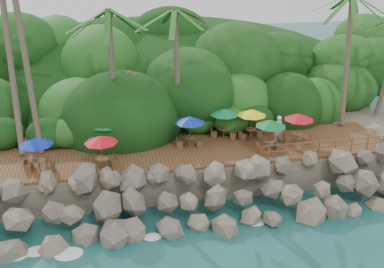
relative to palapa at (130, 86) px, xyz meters
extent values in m
plane|color=#19514F|center=(3.51, -9.41, -5.79)|extent=(140.00, 140.00, 0.00)
cube|color=gray|center=(3.51, 6.59, -4.74)|extent=(32.00, 25.20, 2.10)
ellipsoid|color=#143811|center=(3.51, 14.09, -5.79)|extent=(44.80, 28.00, 15.40)
cube|color=brown|center=(3.51, -3.41, -3.59)|extent=(26.00, 5.00, 0.20)
ellipsoid|color=white|center=(-5.49, -9.11, -5.76)|extent=(1.20, 0.80, 0.06)
ellipsoid|color=white|center=(-2.49, -9.11, -5.76)|extent=(1.20, 0.80, 0.06)
ellipsoid|color=white|center=(0.51, -9.11, -5.76)|extent=(1.20, 0.80, 0.06)
ellipsoid|color=white|center=(3.51, -9.11, -5.76)|extent=(1.20, 0.80, 0.06)
ellipsoid|color=white|center=(6.51, -9.11, -5.76)|extent=(1.20, 0.80, 0.06)
ellipsoid|color=white|center=(9.51, -9.11, -5.76)|extent=(1.20, 0.80, 0.06)
ellipsoid|color=white|center=(12.51, -9.11, -5.76)|extent=(1.20, 0.80, 0.06)
cylinder|color=brown|center=(-6.15, -1.34, 2.52)|extent=(0.96, 1.86, 11.97)
cylinder|color=brown|center=(-7.07, -0.87, 3.03)|extent=(0.53, 3.22, 12.80)
cylinder|color=brown|center=(-1.14, -0.67, 0.77)|extent=(0.44, 0.96, 8.51)
ellipsoid|color=#23601E|center=(-1.14, -0.67, 5.02)|extent=(6.00, 6.00, 2.40)
cylinder|color=brown|center=(3.12, -0.25, 0.71)|extent=(0.75, 0.89, 8.40)
ellipsoid|color=#23601E|center=(3.12, -0.25, 4.91)|extent=(6.00, 6.00, 2.40)
cylinder|color=brown|center=(15.20, -0.65, 1.03)|extent=(0.80, 1.91, 8.97)
cylinder|color=brown|center=(-1.40, -1.40, -2.29)|extent=(0.16, 0.16, 2.40)
cylinder|color=brown|center=(1.40, -1.40, -2.29)|extent=(0.16, 0.16, 2.40)
cylinder|color=brown|center=(-1.40, 1.40, -2.29)|extent=(0.16, 0.16, 2.40)
cylinder|color=brown|center=(1.40, 1.40, -2.29)|extent=(0.16, 0.16, 2.40)
cone|color=brown|center=(0.00, 0.00, 0.01)|extent=(4.75, 4.75, 2.20)
cylinder|color=brown|center=(7.76, -2.37, -3.15)|extent=(0.07, 0.07, 0.68)
cylinder|color=brown|center=(7.76, -2.37, -2.80)|extent=(0.78, 0.78, 0.05)
cylinder|color=brown|center=(7.76, -2.37, -2.47)|extent=(0.05, 0.05, 2.03)
cone|color=yellow|center=(7.76, -2.37, -1.59)|extent=(1.94, 1.94, 0.42)
cube|color=brown|center=(7.13, -2.54, -3.28)|extent=(0.47, 0.47, 0.43)
cube|color=brown|center=(8.39, -2.21, -3.28)|extent=(0.47, 0.47, 0.43)
cylinder|color=brown|center=(-2.09, -5.01, -3.15)|extent=(0.07, 0.07, 0.68)
cylinder|color=brown|center=(-2.09, -5.01, -2.80)|extent=(0.78, 0.78, 0.05)
cylinder|color=brown|center=(-2.09, -5.01, -2.47)|extent=(0.05, 0.05, 2.03)
cone|color=red|center=(-2.09, -5.01, -1.59)|extent=(1.94, 1.94, 0.42)
cube|color=brown|center=(-2.68, -5.28, -3.28)|extent=(0.52, 0.52, 0.43)
cube|color=brown|center=(-1.50, -4.73, -3.28)|extent=(0.52, 0.52, 0.43)
cylinder|color=brown|center=(6.01, -1.90, -3.15)|extent=(0.07, 0.07, 0.68)
cylinder|color=brown|center=(6.01, -1.90, -2.80)|extent=(0.78, 0.78, 0.05)
cylinder|color=brown|center=(6.01, -1.90, -2.47)|extent=(0.05, 0.05, 2.03)
cone|color=#0D753C|center=(6.01, -1.90, -1.59)|extent=(1.94, 1.94, 0.42)
cube|color=brown|center=(5.40, -1.67, -3.28)|extent=(0.50, 0.50, 0.43)
cube|color=brown|center=(6.61, -2.13, -3.28)|extent=(0.50, 0.50, 0.43)
cylinder|color=brown|center=(3.46, -2.91, -3.15)|extent=(0.07, 0.07, 0.68)
cylinder|color=brown|center=(3.46, -2.91, -2.80)|extent=(0.78, 0.78, 0.05)
cylinder|color=brown|center=(3.46, -2.91, -2.47)|extent=(0.05, 0.05, 2.03)
cone|color=#0B2A9A|center=(3.46, -2.91, -1.59)|extent=(1.94, 1.94, 0.42)
cube|color=brown|center=(2.82, -2.83, -3.28)|extent=(0.43, 0.43, 0.43)
cube|color=brown|center=(4.10, -2.99, -3.28)|extent=(0.43, 0.43, 0.43)
cylinder|color=brown|center=(-5.69, -4.60, -3.15)|extent=(0.07, 0.07, 0.68)
cylinder|color=brown|center=(-5.69, -4.60, -2.80)|extent=(0.78, 0.78, 0.05)
cylinder|color=brown|center=(-5.69, -4.60, -2.47)|extent=(0.05, 0.05, 2.03)
cone|color=#0C22A3|center=(-5.69, -4.60, -1.59)|extent=(1.94, 1.94, 0.42)
cube|color=brown|center=(-6.31, -4.42, -3.28)|extent=(0.48, 0.48, 0.43)
cube|color=brown|center=(-5.07, -4.78, -3.28)|extent=(0.48, 0.48, 0.43)
cylinder|color=brown|center=(-1.78, -2.40, -3.15)|extent=(0.07, 0.07, 0.68)
cylinder|color=brown|center=(-1.78, -2.40, -2.80)|extent=(0.78, 0.78, 0.05)
cylinder|color=brown|center=(-1.78, -2.40, -2.47)|extent=(0.05, 0.05, 2.03)
cone|color=#0B6728|center=(-1.78, -2.40, -1.59)|extent=(1.94, 1.94, 0.42)
cube|color=brown|center=(-2.42, -2.33, -3.28)|extent=(0.43, 0.43, 0.43)
cube|color=brown|center=(-1.13, -2.46, -3.28)|extent=(0.43, 0.43, 0.43)
cylinder|color=brown|center=(10.51, -3.75, -3.15)|extent=(0.07, 0.07, 0.68)
cylinder|color=brown|center=(10.51, -3.75, -2.80)|extent=(0.78, 0.78, 0.05)
cylinder|color=brown|center=(10.51, -3.75, -2.47)|extent=(0.05, 0.05, 2.03)
cone|color=red|center=(10.51, -3.75, -1.59)|extent=(1.94, 1.94, 0.42)
cube|color=brown|center=(9.87, -3.64, -3.28)|extent=(0.45, 0.45, 0.43)
cube|color=brown|center=(11.15, -3.87, -3.28)|extent=(0.45, 0.45, 0.43)
cylinder|color=brown|center=(-0.35, -2.20, -3.15)|extent=(0.07, 0.07, 0.68)
cylinder|color=brown|center=(-0.35, -2.20, -2.80)|extent=(0.78, 0.78, 0.05)
cylinder|color=brown|center=(-0.35, -2.20, -2.47)|extent=(0.05, 0.05, 2.03)
cone|color=#0B2398|center=(-0.35, -2.20, -1.59)|extent=(1.94, 1.94, 0.42)
cube|color=brown|center=(-0.99, -2.26, -3.28)|extent=(0.42, 0.42, 0.43)
cube|color=brown|center=(0.29, -2.14, -3.28)|extent=(0.42, 0.42, 0.43)
cylinder|color=brown|center=(8.30, -4.49, -3.15)|extent=(0.07, 0.07, 0.68)
cylinder|color=brown|center=(8.30, -4.49, -2.80)|extent=(0.78, 0.78, 0.05)
cylinder|color=brown|center=(8.30, -4.49, -2.47)|extent=(0.05, 0.05, 2.03)
cone|color=#0C6C2F|center=(8.30, -4.49, -1.59)|extent=(1.94, 1.94, 0.42)
cube|color=brown|center=(7.67, -4.62, -3.28)|extent=(0.46, 0.46, 0.43)
cube|color=brown|center=(8.94, -4.36, -3.28)|extent=(0.46, 0.46, 0.43)
cylinder|color=brown|center=(7.77, -5.76, -2.99)|extent=(0.10, 0.10, 1.00)
cylinder|color=brown|center=(8.87, -5.76, -2.99)|extent=(0.10, 0.10, 1.00)
cylinder|color=brown|center=(9.97, -5.76, -2.99)|extent=(0.10, 0.10, 1.00)
cylinder|color=brown|center=(11.07, -5.76, -2.99)|extent=(0.10, 0.10, 1.00)
cylinder|color=brown|center=(12.17, -5.76, -2.99)|extent=(0.10, 0.10, 1.00)
cylinder|color=brown|center=(13.27, -5.76, -2.99)|extent=(0.10, 0.10, 1.00)
cylinder|color=brown|center=(14.37, -5.76, -2.99)|extent=(0.10, 0.10, 1.00)
cylinder|color=brown|center=(15.47, -5.76, -2.99)|extent=(0.10, 0.10, 1.00)
cube|color=brown|center=(11.62, -5.76, -2.54)|extent=(8.30, 0.06, 0.06)
cube|color=brown|center=(11.62, -5.76, -2.94)|extent=(8.30, 0.06, 0.06)
imported|color=white|center=(9.40, -3.11, -2.60)|extent=(0.69, 0.48, 1.79)
camera|label=1|loc=(-1.39, -28.28, 8.26)|focal=40.79mm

